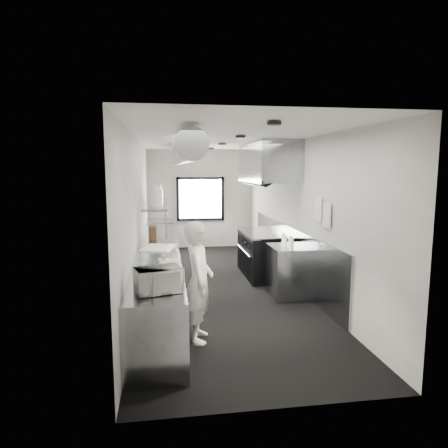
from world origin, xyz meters
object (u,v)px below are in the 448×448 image
object	(u,v)px
bottle_station	(289,271)
plate_stack_c	(156,193)
prep_counter	(159,273)
squeeze_bottle_a	(292,245)
line_cook	(199,282)
plate_stack_d	(157,193)
squeeze_bottle_d	(284,240)
microwave	(158,280)
cutting_board	(158,248)
squeeze_bottle_b	(290,242)
deli_tub_a	(145,277)
plate_stack_a	(156,198)
deli_tub_b	(143,274)
squeeze_bottle_e	(283,239)
small_plate	(164,260)
plate_stack_b	(155,197)
pass_shelf	(156,204)
far_work_table	(160,237)
range	(263,254)
squeeze_bottle_c	(285,241)
exhaust_hood	(267,162)

from	to	relation	value
bottle_station	plate_stack_c	size ratio (longest dim) A/B	2.65
prep_counter	squeeze_bottle_a	distance (m)	2.37
line_cook	plate_stack_d	size ratio (longest dim) A/B	4.77
prep_counter	squeeze_bottle_d	distance (m)	2.30
microwave	cutting_board	distance (m)	2.50
squeeze_bottle_b	plate_stack_d	bearing A→B (deg)	133.62
deli_tub_a	plate_stack_a	world-z (taller)	plate_stack_a
deli_tub_b	squeeze_bottle_d	bearing A→B (deg)	37.38
line_cook	squeeze_bottle_e	distance (m)	2.59
small_plate	plate_stack_b	world-z (taller)	plate_stack_b
line_cook	deli_tub_b	size ratio (longest dim) A/B	12.12
pass_shelf	squeeze_bottle_d	world-z (taller)	pass_shelf
microwave	far_work_table	bearing A→B (deg)	74.00
prep_counter	plate_stack_a	size ratio (longest dim) A/B	19.83
plate_stack_b	deli_tub_a	bearing A→B (deg)	-91.32
pass_shelf	cutting_board	distance (m)	1.66
plate_stack_d	squeeze_bottle_b	size ratio (longest dim) A/B	1.67
prep_counter	far_work_table	xyz separation A→B (m)	(0.00, 3.70, 0.00)
microwave	deli_tub_b	bearing A→B (deg)	90.94
prep_counter	range	bearing A→B (deg)	28.74
bottle_station	plate_stack_d	world-z (taller)	plate_stack_d
deli_tub_a	deli_tub_b	size ratio (longest dim) A/B	1.00
plate_stack_a	squeeze_bottle_d	world-z (taller)	plate_stack_a
range	plate_stack_b	bearing A→B (deg)	-178.46
pass_shelf	squeeze_bottle_c	size ratio (longest dim) A/B	15.44
deli_tub_b	squeeze_bottle_c	xyz separation A→B (m)	(2.38, 1.66, 0.05)
range	line_cook	bearing A→B (deg)	-118.40
prep_counter	squeeze_bottle_c	world-z (taller)	squeeze_bottle_c
plate_stack_a	squeeze_bottle_d	size ratio (longest dim) A/B	1.61
plate_stack_a	squeeze_bottle_b	xyz separation A→B (m)	(2.31, -1.03, -0.72)
bottle_station	plate_stack_c	xyz separation A→B (m)	(-2.35, 1.91, 1.29)
range	squeeze_bottle_e	bearing A→B (deg)	-85.39
deli_tub_b	squeeze_bottle_c	world-z (taller)	squeeze_bottle_c
small_plate	line_cook	bearing A→B (deg)	-62.91
deli_tub_a	cutting_board	world-z (taller)	deli_tub_a
prep_counter	squeeze_bottle_e	distance (m)	2.34
microwave	small_plate	size ratio (longest dim) A/B	2.41
cutting_board	squeeze_bottle_b	world-z (taller)	squeeze_bottle_b
plate_stack_b	plate_stack_c	world-z (taller)	plate_stack_c
cutting_board	squeeze_bottle_d	distance (m)	2.23
microwave	plate_stack_c	xyz separation A→B (m)	(-0.09, 4.24, 0.70)
plate_stack_d	squeeze_bottle_c	bearing A→B (deg)	-45.70
range	squeeze_bottle_e	distance (m)	1.23
plate_stack_b	bottle_station	bearing A→B (deg)	-29.65
squeeze_bottle_e	squeeze_bottle_d	bearing A→B (deg)	-105.62
bottle_station	plate_stack_d	bearing A→B (deg)	135.74
plate_stack_b	squeeze_bottle_b	size ratio (longest dim) A/B	1.37
exhaust_hood	prep_counter	distance (m)	3.20
pass_shelf	squeeze_bottle_e	world-z (taller)	pass_shelf
deli_tub_a	squeeze_bottle_b	distance (m)	2.95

